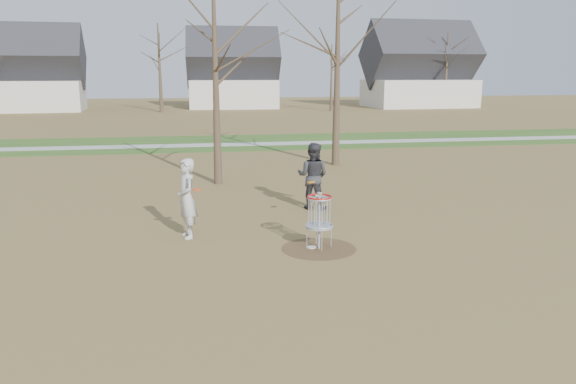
# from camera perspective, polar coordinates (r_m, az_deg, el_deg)

# --- Properties ---
(ground) EXTENTS (160.00, 160.00, 0.00)m
(ground) POSITION_cam_1_polar(r_m,az_deg,el_deg) (13.61, 3.16, -5.77)
(ground) COLOR brown
(ground) RESTS_ON ground
(green_band) EXTENTS (160.00, 8.00, 0.01)m
(green_band) POSITION_cam_1_polar(r_m,az_deg,el_deg) (34.00, -4.73, 5.06)
(green_band) COLOR #2D5119
(green_band) RESTS_ON ground
(footpath) EXTENTS (160.00, 1.50, 0.01)m
(footpath) POSITION_cam_1_polar(r_m,az_deg,el_deg) (33.01, -4.57, 4.87)
(footpath) COLOR #9E9E99
(footpath) RESTS_ON green_band
(dirt_circle) EXTENTS (1.80, 1.80, 0.01)m
(dirt_circle) POSITION_cam_1_polar(r_m,az_deg,el_deg) (13.61, 3.16, -5.75)
(dirt_circle) COLOR #47331E
(dirt_circle) RESTS_ON ground
(player_standing) EXTENTS (0.66, 0.84, 2.05)m
(player_standing) POSITION_cam_1_polar(r_m,az_deg,el_deg) (14.48, -10.24, -0.65)
(player_standing) COLOR #BEBEBE
(player_standing) RESTS_ON ground
(player_throwing) EXTENTS (1.25, 1.16, 2.06)m
(player_throwing) POSITION_cam_1_polar(r_m,az_deg,el_deg) (17.30, 2.54, 1.64)
(player_throwing) COLOR #313236
(player_throwing) RESTS_ON ground
(disc_grounded) EXTENTS (0.22, 0.22, 0.02)m
(disc_grounded) POSITION_cam_1_polar(r_m,az_deg,el_deg) (13.65, 2.41, -5.63)
(disc_grounded) COLOR silver
(disc_grounded) RESTS_ON dirt_circle
(discs_in_play) EXTENTS (3.37, 1.32, 0.17)m
(discs_in_play) POSITION_cam_1_polar(r_m,az_deg,el_deg) (14.86, -2.86, 0.67)
(discs_in_play) COLOR orange
(discs_in_play) RESTS_ON ground
(disc_golf_basket) EXTENTS (0.64, 0.64, 1.35)m
(disc_golf_basket) POSITION_cam_1_polar(r_m,az_deg,el_deg) (13.36, 3.20, -2.04)
(disc_golf_basket) COLOR #9EA3AD
(disc_golf_basket) RESTS_ON ground
(bare_trees) EXTENTS (52.62, 44.98, 9.00)m
(bare_trees) POSITION_cam_1_polar(r_m,az_deg,el_deg) (48.65, -4.28, 13.50)
(bare_trees) COLOR #382B1E
(bare_trees) RESTS_ON ground
(houses_row) EXTENTS (56.51, 10.01, 7.26)m
(houses_row) POSITION_cam_1_polar(r_m,az_deg,el_deg) (65.58, -3.44, 11.56)
(houses_row) COLOR silver
(houses_row) RESTS_ON ground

